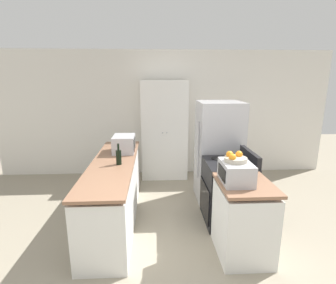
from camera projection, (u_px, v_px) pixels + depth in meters
ground_plane at (178, 284)px, 2.66m from camera, size 14.00×14.00×0.00m
wall_back at (164, 114)px, 5.56m from camera, size 7.00×0.06×2.60m
counter_left at (115, 192)px, 3.79m from camera, size 0.60×2.43×0.89m
counter_right at (243, 220)px, 3.04m from camera, size 0.60×0.72×0.89m
pantry_cabinet at (164, 130)px, 5.35m from camera, size 0.93×0.50×2.00m
stove at (227, 191)px, 3.76m from camera, size 0.66×0.73×1.05m
refrigerator at (218, 152)px, 4.40m from camera, size 0.73×0.70×1.67m
microwave at (124, 144)px, 4.14m from camera, size 0.34×0.44×0.26m
wine_bottle at (119, 157)px, 3.54m from camera, size 0.07×0.07×0.29m
toaster_oven at (236, 172)px, 2.93m from camera, size 0.33×0.43×0.24m
fruit_bowl at (235, 158)px, 2.91m from camera, size 0.25×0.25×0.11m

